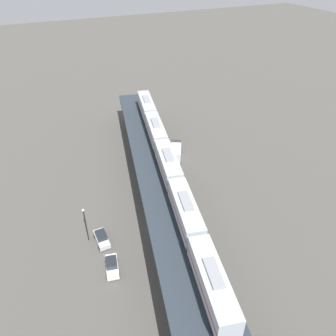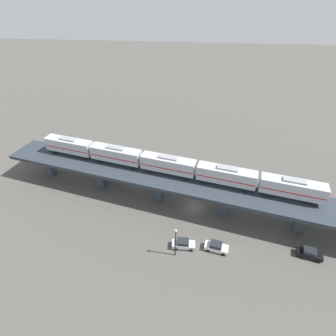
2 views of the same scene
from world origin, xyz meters
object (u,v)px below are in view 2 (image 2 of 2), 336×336
at_px(street_car_white, 216,247).
at_px(street_lamp, 176,241).
at_px(subway_train, 168,164).
at_px(delivery_truck, 118,167).
at_px(street_car_silver, 183,244).
at_px(street_car_black, 310,253).

xyz_separation_m(street_car_white, street_lamp, (1.93, -7.56, 3.17)).
height_order(street_car_white, street_lamp, street_lamp).
distance_m(subway_train, delivery_truck, 18.02).
relative_size(street_car_white, street_car_silver, 1.05).
relative_size(street_car_silver, delivery_truck, 0.60).
bearing_deg(delivery_truck, street_car_black, 61.96).
distance_m(street_car_white, street_car_silver, 6.19).
relative_size(street_car_black, street_car_silver, 1.06).
distance_m(street_car_black, street_car_silver, 23.18).
xyz_separation_m(street_car_black, delivery_truck, (-22.18, -41.65, 0.82)).
bearing_deg(subway_train, street_lamp, 10.75).
bearing_deg(street_car_silver, subway_train, -162.62).
xyz_separation_m(subway_train, street_lamp, (16.10, 3.06, -5.27)).
relative_size(subway_train, delivery_truck, 8.29).
bearing_deg(street_lamp, subway_train, -169.25).
height_order(street_car_white, delivery_truck, delivery_truck).
distance_m(street_car_black, street_lamp, 24.86).
relative_size(delivery_truck, street_lamp, 1.07).
height_order(street_car_black, street_car_white, same).
distance_m(street_car_silver, street_lamp, 3.96).
bearing_deg(street_lamp, street_car_silver, 144.80).
bearing_deg(street_lamp, street_car_white, 104.31).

